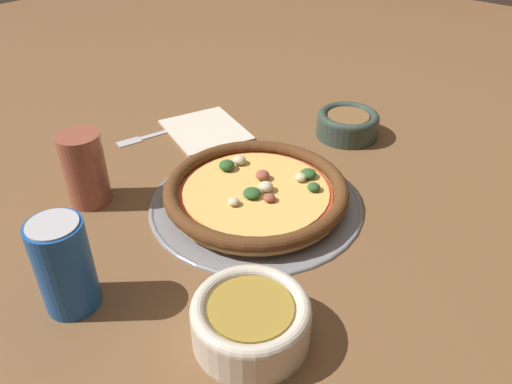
# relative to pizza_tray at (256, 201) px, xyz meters

# --- Properties ---
(ground_plane) EXTENTS (3.00, 3.00, 0.00)m
(ground_plane) POSITION_rel_pizza_tray_xyz_m (0.00, 0.00, -0.00)
(ground_plane) COLOR brown
(pizza_tray) EXTENTS (0.34, 0.34, 0.01)m
(pizza_tray) POSITION_rel_pizza_tray_xyz_m (0.00, 0.00, 0.00)
(pizza_tray) COLOR gray
(pizza_tray) RESTS_ON ground_plane
(pizza) EXTENTS (0.29, 0.29, 0.03)m
(pizza) POSITION_rel_pizza_tray_xyz_m (-0.00, 0.00, 0.02)
(pizza) COLOR tan
(pizza) RESTS_ON pizza_tray
(bowl_near) EXTENTS (0.14, 0.14, 0.06)m
(bowl_near) POSITION_rel_pizza_tray_xyz_m (0.17, -0.20, 0.03)
(bowl_near) COLOR beige
(bowl_near) RESTS_ON ground_plane
(bowl_far) EXTENTS (0.12, 0.12, 0.05)m
(bowl_far) POSITION_rel_pizza_tray_xyz_m (-0.01, 0.29, 0.02)
(bowl_far) COLOR #334238
(bowl_far) RESTS_ON ground_plane
(drinking_cup) EXTENTS (0.07, 0.07, 0.12)m
(drinking_cup) POSITION_rel_pizza_tray_xyz_m (-0.21, -0.16, 0.05)
(drinking_cup) COLOR brown
(drinking_cup) RESTS_ON ground_plane
(napkin) EXTENTS (0.20, 0.19, 0.01)m
(napkin) POSITION_rel_pizza_tray_xyz_m (-0.24, 0.12, -0.00)
(napkin) COLOR beige
(napkin) RESTS_ON ground_plane
(fork) EXTENTS (0.06, 0.17, 0.00)m
(fork) POSITION_rel_pizza_tray_xyz_m (-0.30, 0.04, -0.00)
(fork) COLOR #B7B7BC
(fork) RESTS_ON ground_plane
(beverage_can) EXTENTS (0.07, 0.07, 0.12)m
(beverage_can) POSITION_rel_pizza_tray_xyz_m (-0.04, -0.30, 0.06)
(beverage_can) COLOR #194C99
(beverage_can) RESTS_ON ground_plane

